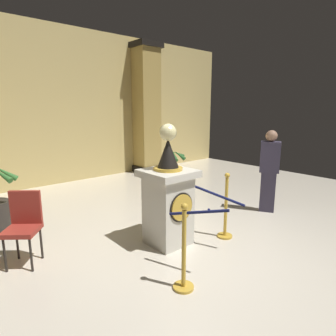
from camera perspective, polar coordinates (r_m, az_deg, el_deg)
The scene contains 10 objects.
ground_plane at distance 4.36m, azimuth 6.05°, elevation -15.73°, with size 12.01×12.01×0.00m, color beige.
back_wall at distance 8.22m, azimuth -21.11°, elevation 11.34°, with size 12.01×0.16×4.10m, color tan.
pedestal_clock at distance 4.25m, azimuth 0.04°, elevation -6.02°, with size 0.70×0.70×1.80m.
stanchion_near at distance 3.35m, azimuth 3.16°, elevation -17.81°, with size 0.24×0.24×1.02m.
stanchion_far at distance 4.64m, azimuth 11.38°, elevation -9.16°, with size 0.24×0.24×1.05m.
velvet_rope at distance 3.82m, azimuth 8.19°, elevation -6.99°, with size 1.01×1.00×0.22m.
column_right at distance 9.16m, azimuth -4.41°, elevation 11.46°, with size 0.82×0.82×3.93m.
potted_palm_right at distance 7.46m, azimuth 1.08°, elevation -1.57°, with size 0.69×0.62×1.00m.
bystander_guest at distance 5.88m, azimuth 19.51°, elevation -0.27°, with size 0.37×0.42×1.61m.
cafe_chair_red at distance 4.21m, azimuth -26.82°, elevation -9.48°, with size 0.56×0.56×0.96m.
Camera 1 is at (-2.85, -2.61, 2.01)m, focal length 30.58 mm.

